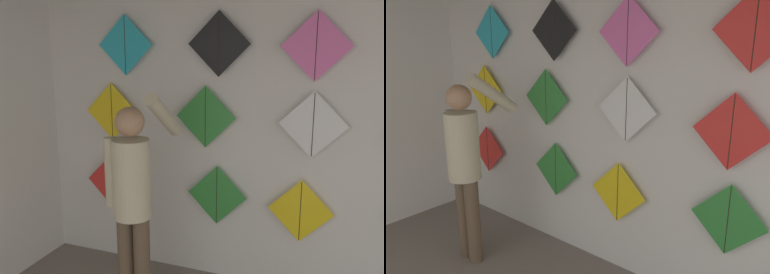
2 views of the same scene
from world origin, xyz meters
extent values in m
cube|color=silver|center=(0.00, 3.93, 1.40)|extent=(5.12, 0.06, 2.80)
cylinder|color=brown|center=(-0.90, 3.09, 0.42)|extent=(0.13, 0.13, 0.83)
cylinder|color=brown|center=(-0.76, 3.09, 0.42)|extent=(0.13, 0.13, 0.83)
cylinder|color=beige|center=(-0.83, 3.09, 1.15)|extent=(0.30, 0.30, 0.63)
sphere|color=tan|center=(-0.83, 3.09, 1.60)|extent=(0.23, 0.23, 0.23)
cylinder|color=beige|center=(-1.01, 3.09, 1.18)|extent=(0.10, 0.10, 0.56)
cylinder|color=beige|center=(-0.65, 3.32, 1.62)|extent=(0.10, 0.52, 0.40)
cube|color=red|center=(-1.47, 3.84, 0.82)|extent=(0.55, 0.01, 0.55)
cylinder|color=black|center=(-1.47, 3.83, 0.82)|extent=(0.01, 0.01, 0.53)
cube|color=#338C38|center=(-0.37, 3.84, 0.82)|extent=(0.55, 0.01, 0.55)
cylinder|color=black|center=(-0.37, 3.83, 0.82)|extent=(0.01, 0.01, 0.53)
cube|color=yellow|center=(0.37, 3.84, 0.78)|extent=(0.55, 0.01, 0.55)
cylinder|color=black|center=(0.37, 3.83, 0.78)|extent=(0.01, 0.01, 0.53)
cube|color=yellow|center=(-1.44, 3.84, 1.53)|extent=(0.55, 0.01, 0.55)
cylinder|color=black|center=(-1.44, 3.83, 1.53)|extent=(0.01, 0.01, 0.53)
cube|color=#338C38|center=(-0.49, 3.84, 1.54)|extent=(0.55, 0.01, 0.55)
cylinder|color=black|center=(-0.49, 3.83, 1.54)|extent=(0.01, 0.01, 0.53)
cube|color=white|center=(0.44, 3.84, 1.53)|extent=(0.55, 0.01, 0.55)
cylinder|color=black|center=(0.44, 3.83, 1.53)|extent=(0.01, 0.01, 0.53)
cube|color=#28B2C6|center=(-1.28, 3.84, 2.16)|extent=(0.55, 0.01, 0.55)
cylinder|color=black|center=(-1.28, 3.83, 2.16)|extent=(0.01, 0.01, 0.53)
cube|color=black|center=(-0.37, 3.84, 2.17)|extent=(0.55, 0.01, 0.55)
cylinder|color=black|center=(-0.37, 3.83, 2.17)|extent=(0.01, 0.01, 0.53)
cube|color=pink|center=(0.42, 3.84, 2.15)|extent=(0.55, 0.01, 0.55)
cylinder|color=black|center=(0.42, 3.83, 2.15)|extent=(0.01, 0.01, 0.53)
camera|label=1|loc=(0.75, 0.32, 2.17)|focal=40.00mm
camera|label=2|loc=(2.06, 1.24, 2.10)|focal=35.00mm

